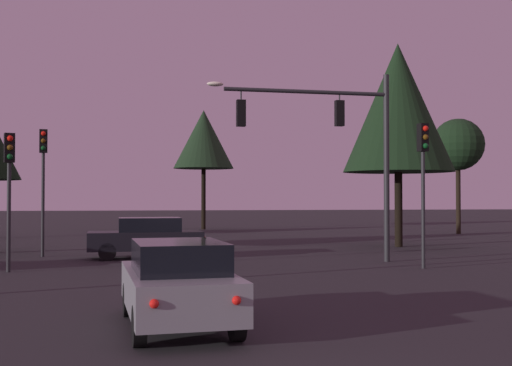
% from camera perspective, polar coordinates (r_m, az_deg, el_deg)
% --- Properties ---
extents(ground_plane, '(168.00, 168.00, 0.00)m').
position_cam_1_polar(ground_plane, '(30.72, -5.30, -5.52)').
color(ground_plane, '#262326').
rests_on(ground_plane, ground).
extents(traffic_signal_mast_arm, '(6.54, 0.65, 6.66)m').
position_cam_1_polar(traffic_signal_mast_arm, '(22.95, 7.05, 4.33)').
color(traffic_signal_mast_arm, '#232326').
rests_on(traffic_signal_mast_arm, ground).
extents(traffic_light_corner_left, '(0.36, 0.39, 4.25)m').
position_cam_1_polar(traffic_light_corner_left, '(21.22, -20.84, 0.79)').
color(traffic_light_corner_left, '#232326').
rests_on(traffic_light_corner_left, ground).
extents(traffic_light_corner_right, '(0.33, 0.37, 4.90)m').
position_cam_1_polar(traffic_light_corner_right, '(26.25, -18.17, 1.33)').
color(traffic_light_corner_right, '#232326').
rests_on(traffic_light_corner_right, ground).
extents(traffic_light_median, '(0.35, 0.38, 4.66)m').
position_cam_1_polar(traffic_light_median, '(21.55, 14.47, 1.44)').
color(traffic_light_median, '#232326').
rests_on(traffic_light_median, ground).
extents(car_nearside_lane, '(2.11, 4.18, 1.52)m').
position_cam_1_polar(car_nearside_lane, '(11.54, -6.87, -8.68)').
color(car_nearside_lane, gray).
rests_on(car_nearside_lane, ground).
extents(car_crossing_left, '(4.39, 2.05, 1.52)m').
position_cam_1_polar(car_crossing_left, '(24.82, -9.58, -4.68)').
color(car_crossing_left, black).
rests_on(car_crossing_left, ground).
extents(tree_behind_sign, '(5.10, 5.10, 9.43)m').
position_cam_1_polar(tree_behind_sign, '(30.95, 12.36, 6.47)').
color(tree_behind_sign, black).
rests_on(tree_behind_sign, ground).
extents(tree_left_far, '(3.24, 3.24, 7.20)m').
position_cam_1_polar(tree_left_far, '(42.51, 17.30, 3.19)').
color(tree_left_far, black).
rests_on(tree_left_far, ground).
extents(tree_right_cluster, '(4.28, 4.28, 8.51)m').
position_cam_1_polar(tree_right_cluster, '(46.49, -4.62, 3.82)').
color(tree_right_cluster, black).
rests_on(tree_right_cluster, ground).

